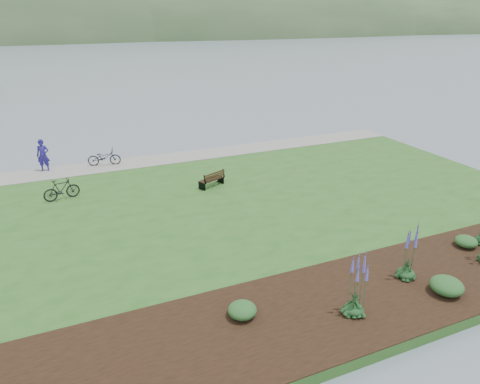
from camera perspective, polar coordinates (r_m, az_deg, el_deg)
The scene contains 14 objects.
ground at distance 21.63m, azimuth -6.29°, elevation -1.99°, with size 600.00×600.00×0.00m, color slate.
lawn at distance 19.82m, azimuth -4.57°, elevation -3.68°, with size 34.00×20.00×0.40m, color #26571E.
shoreline_path at distance 27.73m, azimuth -10.61°, elevation 4.27°, with size 34.00×2.20×0.03m, color gray.
garden_bed at distance 15.11m, azimuth 16.81°, elevation -12.87°, with size 24.00×4.40×0.04m, color black.
far_hillside at distance 190.82m, azimuth -16.47°, elevation 19.04°, with size 580.00×80.00×38.00m, color #375630, non-canonical shape.
park_bench at distance 22.86m, azimuth -3.69°, elevation 1.76°, with size 1.53×1.10×0.88m.
person at distance 27.44m, azimuth -24.84°, elevation 4.78°, with size 0.82×0.56×2.25m, color navy.
bicycle_a at distance 27.39m, azimuth -17.67°, elevation 4.44°, with size 1.95×0.68×1.02m, color black.
bicycle_b at distance 22.97m, azimuth -22.72°, elevation 0.32°, with size 1.75×0.51×1.05m, color black.
echium_0 at distance 13.53m, azimuth 15.28°, elevation -11.86°, with size 0.62×0.62×2.39m.
echium_1 at distance 15.85m, azimuth 21.64°, elevation -7.68°, with size 0.62×0.62×2.30m.
shrub_0 at distance 13.44m, azimuth 0.31°, elevation -15.46°, with size 0.88×0.88×0.44m, color #1E4C21.
shrub_1 at distance 15.90m, azimuth 25.84°, elevation -11.19°, with size 1.07×1.07×0.54m, color #1E4C21.
shrub_2 at distance 19.21m, azimuth 27.93°, elevation -5.84°, with size 0.86×0.86×0.43m, color #1E4C21.
Camera 1 is at (-5.55, -18.89, 8.95)m, focal length 32.00 mm.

